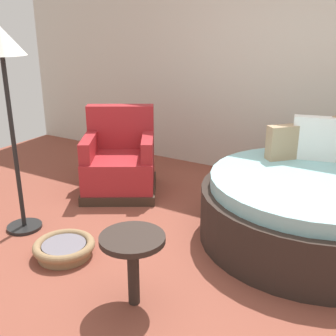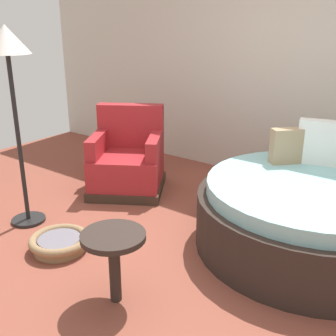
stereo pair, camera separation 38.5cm
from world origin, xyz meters
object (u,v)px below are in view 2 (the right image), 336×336
(pet_basket, at_px, (60,242))
(round_daybed, at_px, (311,214))
(side_table, at_px, (114,246))
(floor_lamp, at_px, (8,60))
(red_armchair, at_px, (128,162))

(pet_basket, bearing_deg, round_daybed, 39.06)
(pet_basket, relative_size, side_table, 0.98)
(round_daybed, relative_size, side_table, 3.70)
(round_daybed, height_order, pet_basket, round_daybed)
(side_table, height_order, floor_lamp, floor_lamp)
(round_daybed, distance_m, red_armchair, 2.11)
(pet_basket, distance_m, side_table, 0.94)
(red_armchair, xyz_separation_m, pet_basket, (0.45, -1.37, -0.26))
(side_table, xyz_separation_m, floor_lamp, (-1.52, 0.36, 1.11))
(round_daybed, xyz_separation_m, red_armchair, (-2.11, 0.02, 0.03))
(round_daybed, bearing_deg, floor_lamp, -153.03)
(round_daybed, bearing_deg, pet_basket, -140.94)
(round_daybed, distance_m, floor_lamp, 2.89)
(red_armchair, bearing_deg, floor_lamp, -100.44)
(red_armchair, height_order, pet_basket, red_armchair)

